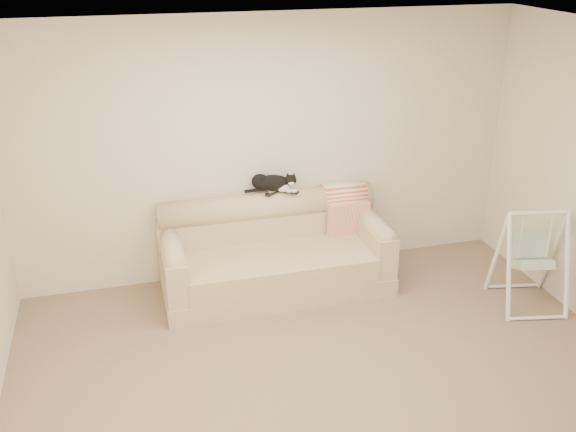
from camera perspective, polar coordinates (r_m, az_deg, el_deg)
The scene contains 8 objects.
ground_plane at distance 5.21m, azimuth 4.03°, elevation -14.58°, with size 5.00×5.00×0.00m, color #766150.
room_shell at distance 4.43m, azimuth 4.58°, elevation 1.13°, with size 5.04×4.04×2.60m.
sofa at distance 6.31m, azimuth -1.26°, elevation -3.38°, with size 2.20×0.93×0.90m.
remote_a at distance 6.29m, azimuth -1.38°, elevation 2.12°, with size 0.17×0.15×0.03m.
remote_b at distance 6.32m, azimuth 0.21°, elevation 2.21°, with size 0.16×0.15×0.02m.
tuxedo_cat at distance 6.29m, azimuth -1.37°, elevation 2.98°, with size 0.52×0.30×0.20m.
throw_blanket at distance 6.57m, azimuth 5.00°, elevation 1.25°, with size 0.43×0.38×0.58m.
baby_swing at distance 6.36m, azimuth 20.80°, elevation -3.51°, with size 0.70×0.73×0.97m.
Camera 1 is at (-1.42, -3.84, 3.22)m, focal length 40.00 mm.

